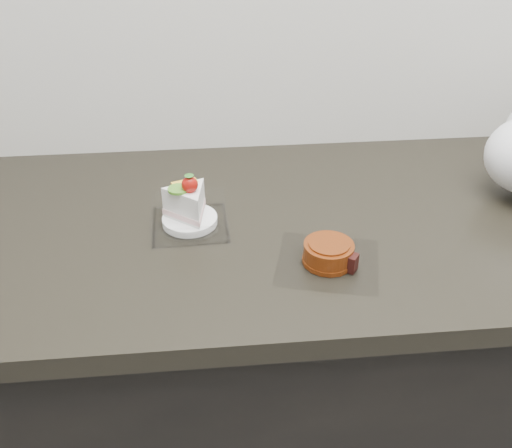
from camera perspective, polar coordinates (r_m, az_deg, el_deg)
counter at (r=1.38m, az=7.99°, el=-14.97°), size 2.04×0.64×0.90m
cake_tray at (r=1.03m, az=-6.70°, el=1.23°), size 0.14×0.14×0.11m
mooncake_wrap at (r=0.95m, az=7.32°, el=-3.09°), size 0.20×0.19×0.04m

